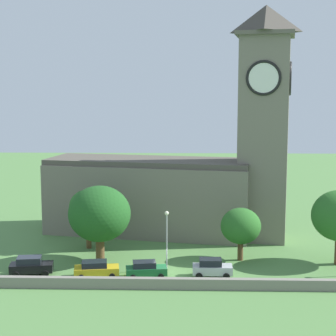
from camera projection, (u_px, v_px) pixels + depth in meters
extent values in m
plane|color=#517F42|center=(169.00, 236.00, 73.85)|extent=(200.00, 200.00, 0.00)
cube|color=slate|center=(149.00, 198.00, 75.19)|extent=(28.32, 14.16, 9.33)
cube|color=#524C43|center=(149.00, 161.00, 74.51)|extent=(28.18, 13.43, 0.70)
cube|color=slate|center=(263.00, 140.00, 70.85)|extent=(7.12, 7.12, 25.72)
cube|color=#5B554B|center=(266.00, 35.00, 69.06)|extent=(8.26, 8.26, 0.50)
pyramid|color=#403C35|center=(266.00, 19.00, 68.80)|extent=(7.47, 7.47, 3.35)
cylinder|color=white|center=(264.00, 78.00, 66.80)|extent=(3.85, 0.85, 3.90)
torus|color=black|center=(264.00, 78.00, 66.80)|extent=(4.24, 1.14, 4.25)
cylinder|color=white|center=(290.00, 78.00, 69.13)|extent=(0.85, 3.85, 3.90)
torus|color=black|center=(290.00, 78.00, 69.13)|extent=(1.14, 4.24, 4.25)
cube|color=gray|center=(163.00, 283.00, 53.86)|extent=(52.71, 0.70, 1.09)
cube|color=black|center=(32.00, 267.00, 57.99)|extent=(4.62, 2.51, 0.88)
cube|color=#1E232B|center=(29.00, 260.00, 57.86)|extent=(2.68, 2.01, 0.70)
cylinder|color=black|center=(47.00, 268.00, 59.15)|extent=(0.75, 0.44, 0.70)
cylinder|color=black|center=(45.00, 274.00, 57.29)|extent=(0.75, 0.44, 0.70)
cylinder|color=black|center=(18.00, 269.00, 58.81)|extent=(0.75, 0.44, 0.70)
cylinder|color=black|center=(16.00, 275.00, 56.95)|extent=(0.75, 0.44, 0.70)
cube|color=gold|center=(97.00, 270.00, 57.36)|extent=(4.79, 2.53, 0.76)
cube|color=#1E232B|center=(94.00, 264.00, 57.24)|extent=(2.77, 2.01, 0.60)
cylinder|color=black|center=(112.00, 270.00, 58.52)|extent=(0.65, 0.42, 0.61)
cylinder|color=black|center=(112.00, 276.00, 56.67)|extent=(0.65, 0.42, 0.61)
cylinder|color=black|center=(82.00, 272.00, 58.15)|extent=(0.65, 0.42, 0.61)
cylinder|color=black|center=(81.00, 277.00, 56.31)|extent=(0.65, 0.42, 0.61)
cube|color=#1E6B38|center=(146.00, 271.00, 57.22)|extent=(4.38, 2.30, 0.77)
cube|color=#1E232B|center=(144.00, 264.00, 57.10)|extent=(2.53, 1.84, 0.61)
cylinder|color=black|center=(159.00, 271.00, 58.28)|extent=(0.66, 0.40, 0.62)
cylinder|color=black|center=(161.00, 277.00, 56.58)|extent=(0.66, 0.40, 0.62)
cylinder|color=black|center=(132.00, 272.00, 57.96)|extent=(0.66, 0.40, 0.62)
cylinder|color=black|center=(133.00, 278.00, 56.26)|extent=(0.66, 0.40, 0.62)
cube|color=silver|center=(212.00, 269.00, 57.31)|extent=(4.08, 1.78, 0.88)
cube|color=#1E232B|center=(210.00, 262.00, 57.21)|extent=(2.29, 1.55, 0.70)
cylinder|color=black|center=(225.00, 271.00, 58.17)|extent=(0.70, 0.32, 0.70)
cylinder|color=black|center=(226.00, 277.00, 56.45)|extent=(0.70, 0.32, 0.70)
cylinder|color=black|center=(199.00, 271.00, 58.28)|extent=(0.70, 0.32, 0.70)
cylinder|color=black|center=(199.00, 276.00, 56.57)|extent=(0.70, 0.32, 0.70)
cylinder|color=#9EA0A5|center=(167.00, 243.00, 58.81)|extent=(0.14, 0.14, 6.09)
sphere|color=#F4EFCC|center=(167.00, 213.00, 58.36)|extent=(0.44, 0.44, 0.44)
cylinder|color=brown|center=(89.00, 234.00, 67.76)|extent=(0.64, 0.64, 3.48)
ellipsoid|color=#286023|center=(88.00, 206.00, 67.29)|extent=(4.58, 4.58, 4.12)
cylinder|color=brown|center=(100.00, 249.00, 62.46)|extent=(0.97, 0.97, 2.89)
ellipsoid|color=#1E511E|center=(100.00, 214.00, 61.91)|extent=(6.95, 6.95, 6.25)
cylinder|color=brown|center=(240.00, 250.00, 62.99)|extent=(0.63, 0.63, 2.27)
ellipsoid|color=#286023|center=(241.00, 226.00, 62.60)|extent=(4.53, 4.53, 4.08)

